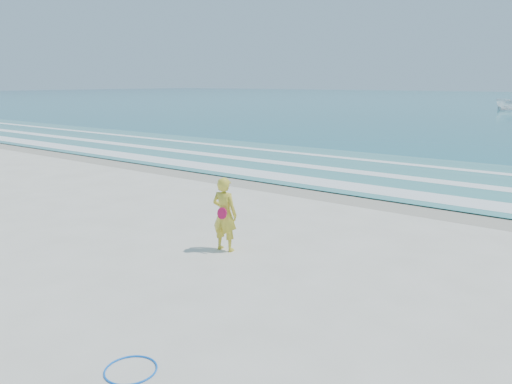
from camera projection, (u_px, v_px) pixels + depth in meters
The scene contains 8 objects.
ground at pixel (131, 270), 10.48m from camera, with size 400.00×400.00×0.00m, color silver.
wet_sand at pixel (336, 194), 17.47m from camera, with size 400.00×2.40×0.00m, color #B2A893.
shallow at pixel (392, 173), 21.35m from camera, with size 400.00×10.00×0.01m, color #59B7AD.
foam_near at pixel (353, 187), 18.47m from camera, with size 400.00×1.40×0.01m, color white.
foam_mid at pixel (384, 175), 20.73m from camera, with size 400.00×0.90×0.01m, color white.
foam_far at pixel (413, 165), 23.29m from camera, with size 400.00×0.60×0.01m, color white.
hoop at pixel (131, 370), 6.82m from camera, with size 0.72×0.72×0.03m, color blue.
woman at pixel (225, 214), 11.51m from camera, with size 0.68×0.49×1.74m.
Camera 1 is at (8.07, -6.27, 3.87)m, focal length 35.00 mm.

